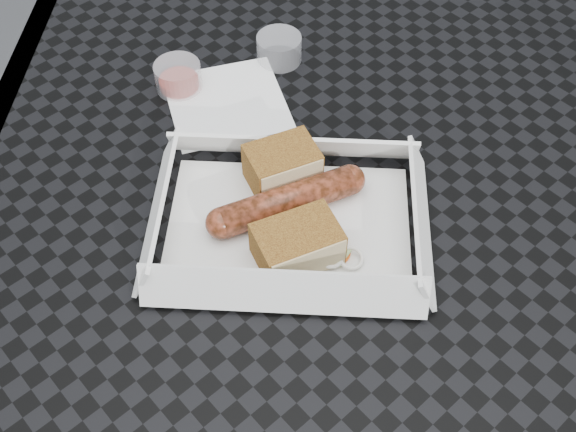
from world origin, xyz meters
name	(u,v)px	position (x,y,z in m)	size (l,w,h in m)	color
patio_table	(362,275)	(0.00, 0.00, 0.67)	(0.80, 0.80, 0.74)	black
food_tray	(289,227)	(-0.07, 0.00, 0.75)	(0.22, 0.15, 0.00)	white
bratwurst	(287,201)	(-0.08, 0.01, 0.76)	(0.14, 0.09, 0.03)	brown
bread_near	(282,166)	(-0.08, 0.05, 0.77)	(0.06, 0.05, 0.04)	brown
bread_far	(297,244)	(-0.06, -0.04, 0.77)	(0.07, 0.05, 0.04)	brown
veg_garnish	(340,258)	(-0.03, -0.04, 0.75)	(0.03, 0.03, 0.00)	#EA520A
napkin	(227,103)	(-0.15, 0.16, 0.75)	(0.12, 0.12, 0.00)	white
condiment_cup_sauce	(178,77)	(-0.20, 0.18, 0.76)	(0.05, 0.05, 0.03)	maroon
condiment_cup_empty	(279,49)	(-0.10, 0.24, 0.76)	(0.05, 0.05, 0.03)	silver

